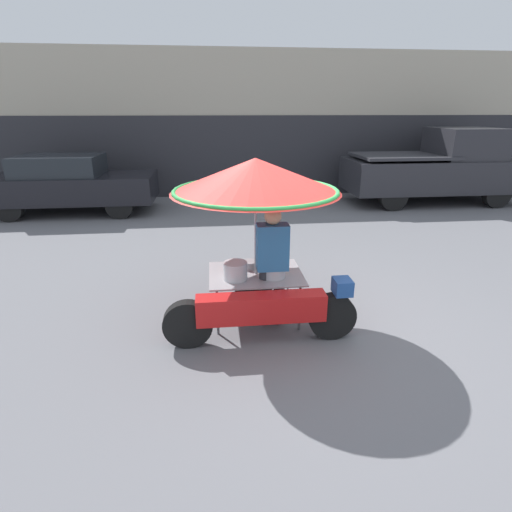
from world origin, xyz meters
The scene contains 6 objects.
ground_plane centered at (0.00, 0.00, 0.00)m, with size 36.00×36.00×0.00m, color slate.
shopfront_building centered at (0.00, 9.37, 2.11)m, with size 28.00×2.06×4.24m.
vendor_motorcycle_cart centered at (-0.58, 0.35, 1.63)m, with size 2.25×2.01×2.06m.
vendor_person centered at (-0.40, 0.23, 0.84)m, with size 0.38×0.22×1.51m.
parked_car centered at (-4.75, 6.50, 0.78)m, with size 4.20×1.68×1.49m.
pickup_truck centered at (5.36, 6.66, 0.99)m, with size 4.97×1.85×2.09m.
Camera 1 is at (-1.09, -4.24, 2.58)m, focal length 28.00 mm.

